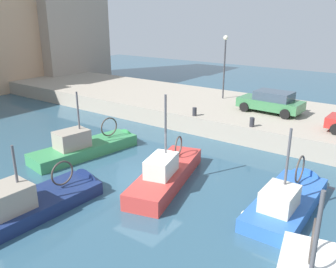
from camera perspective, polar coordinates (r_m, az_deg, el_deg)
water_surface at (r=16.95m, az=-3.35°, el=-7.54°), size 80.00×80.00×0.00m
quay_wall at (r=26.07m, az=12.88°, el=2.93°), size 9.00×56.00×1.20m
fishing_boat_blue at (r=15.69m, az=18.99°, el=-10.44°), size 6.15×2.22×4.48m
fishing_boat_navy at (r=15.48m, az=-20.04°, el=-10.87°), size 6.62×2.50×3.93m
fishing_boat_green at (r=20.62m, az=-12.45°, el=-2.59°), size 7.10×2.81×4.44m
fishing_boat_red at (r=16.91m, az=0.11°, el=-7.09°), size 6.98×3.30×4.99m
parked_car_green at (r=24.77m, az=16.36°, el=5.04°), size 2.23×4.29×1.47m
mooring_bollard_south at (r=21.40m, az=13.43°, el=1.88°), size 0.28×0.28×0.55m
mooring_bollard_mid at (r=23.15m, az=4.32°, el=3.62°), size 0.28×0.28×0.55m
quay_streetlamp at (r=27.89m, az=9.18°, el=12.26°), size 0.36×0.36×4.83m
waterfront_building_east_mid at (r=44.43m, az=-17.33°, el=19.85°), size 8.88×7.38×17.85m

